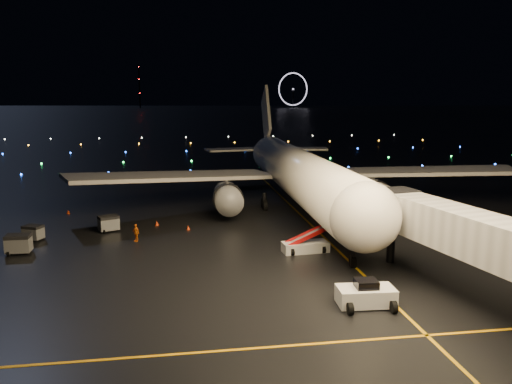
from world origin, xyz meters
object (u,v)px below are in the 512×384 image
(belt_loader, at_px, (305,236))
(crew_c, at_px, (136,233))
(baggage_cart_1, at_px, (19,244))
(baggage_cart_0, at_px, (109,224))
(pushback_tug, at_px, (366,293))
(airliner, at_px, (293,145))
(baggage_cart_2, at_px, (33,233))

(belt_loader, relative_size, crew_c, 3.47)
(baggage_cart_1, bearing_deg, belt_loader, -8.34)
(crew_c, distance_m, baggage_cart_0, 5.43)
(belt_loader, xyz_separation_m, baggage_cart_0, (-19.23, 10.35, -0.67))
(crew_c, bearing_deg, baggage_cart_0, 178.75)
(pushback_tug, bearing_deg, baggage_cart_1, 152.82)
(airliner, distance_m, pushback_tug, 33.67)
(baggage_cart_0, height_order, baggage_cart_1, baggage_cart_1)
(pushback_tug, xyz_separation_m, crew_c, (-17.09, 18.64, -0.03))
(baggage_cart_2, bearing_deg, baggage_cart_1, -65.94)
(crew_c, distance_m, baggage_cart_2, 10.53)
(airliner, xyz_separation_m, baggage_cart_0, (-22.57, -9.81, -7.32))
(crew_c, relative_size, baggage_cart_1, 0.85)
(belt_loader, bearing_deg, pushback_tug, -90.14)
(baggage_cart_0, height_order, baggage_cart_2, baggage_cart_0)
(airliner, bearing_deg, baggage_cart_2, -156.68)
(airliner, relative_size, pushback_tug, 14.69)
(belt_loader, distance_m, baggage_cart_1, 26.64)
(belt_loader, xyz_separation_m, baggage_cart_2, (-26.33, 7.95, -0.75))
(pushback_tug, bearing_deg, crew_c, 135.70)
(crew_c, bearing_deg, pushback_tug, 4.60)
(pushback_tug, height_order, crew_c, pushback_tug)
(baggage_cart_0, bearing_deg, baggage_cart_1, -160.31)
(baggage_cart_0, bearing_deg, belt_loader, -52.43)
(baggage_cart_0, xyz_separation_m, baggage_cart_1, (-7.17, -6.88, 0.05))
(pushback_tug, bearing_deg, belt_loader, 98.15)
(airliner, bearing_deg, crew_c, -142.80)
(belt_loader, relative_size, baggage_cart_2, 3.46)
(baggage_cart_1, bearing_deg, baggage_cart_0, 42.98)
(belt_loader, distance_m, crew_c, 17.09)
(pushback_tug, bearing_deg, airliner, 89.27)
(baggage_cart_0, bearing_deg, pushback_tug, -72.66)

